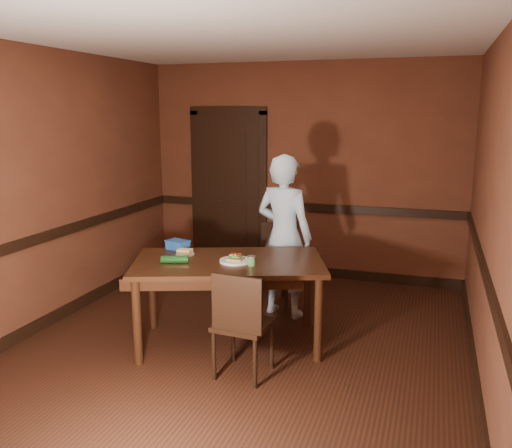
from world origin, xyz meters
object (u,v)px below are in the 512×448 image
Objects in this scene: dining_table at (229,302)px; sandwich_plate at (236,259)px; sauce_jar at (251,261)px; cheese_saucer at (185,252)px; chair_near at (243,322)px; person at (284,236)px; chair_far at (269,264)px; food_tub at (178,245)px.

sandwich_plate reaches higher than dining_table.
cheese_saucer is at bearing 168.00° from sauce_jar.
person reaches higher than chair_near.
sauce_jar is at bearing -12.00° from cheese_saucer.
sauce_jar is at bearing -101.18° from chair_far.
chair_far is 1.26m from cheese_saucer.
chair_near is 0.67m from sandwich_plate.
dining_table is 9.71× the size of cheese_saucer.
person is 5.86× the size of sandwich_plate.
chair_far is 5.09× the size of cheese_saucer.
chair_far is at bearing 68.65° from dining_table.
chair_far is at bearing 92.38° from sandwich_plate.
cheese_saucer is at bearing 61.76° from person.
chair_near is (0.33, -0.52, 0.05)m from dining_table.
chair_far is 3.59× the size of food_tub.
food_tub is (-0.93, 0.74, 0.39)m from chair_near.
sauce_jar is (-0.08, 0.43, 0.39)m from chair_near.
person is 1.09m from cheese_saucer.
person reaches higher than chair_far.
sauce_jar is (0.17, -0.07, 0.02)m from sandwich_plate.
chair_far is 0.53× the size of person.
dining_table is at bearing 158.94° from sauce_jar.
chair_near is 10.13× the size of sauce_jar.
dining_table is 19.21× the size of sauce_jar.
chair_far is (0.03, 1.16, 0.05)m from dining_table.
person is at bearing -83.18° from chair_near.
cheese_saucer is 0.70× the size of food_tub.
chair_near is at bearing -78.14° from dining_table.
sandwich_plate is 0.54m from cheese_saucer.
sauce_jar reaches higher than dining_table.
food_tub is (-0.63, -0.95, 0.39)m from chair_far.
food_tub reaches higher than cheese_saucer.
chair_far reaches higher than sandwich_plate.
sauce_jar reaches higher than cheese_saucer.
chair_near is at bearing -63.57° from sandwich_plate.
dining_table is 1.01m from person.
dining_table is 1.16m from chair_far.
chair_near is 1.25m from food_tub.
dining_table is at bearing -112.55° from chair_far.
cheese_saucer is at bearing 153.25° from dining_table.
chair_near reaches higher than sandwich_plate.
person is 19.19× the size of sauce_jar.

